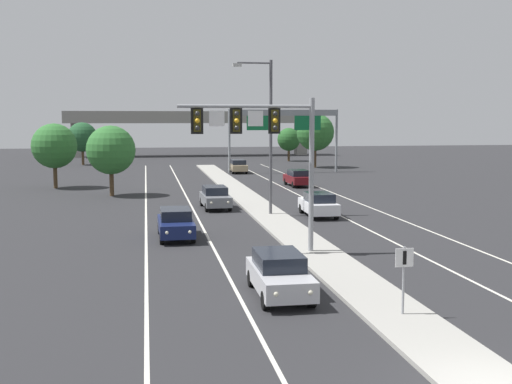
{
  "coord_description": "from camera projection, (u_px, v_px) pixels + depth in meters",
  "views": [
    {
      "loc": [
        -7.91,
        -12.84,
        6.39
      ],
      "look_at": [
        -3.2,
        14.26,
        3.2
      ],
      "focal_mm": 44.45,
      "sensor_mm": 36.0,
      "label": 1
    }
  ],
  "objects": [
    {
      "name": "median_island",
      "position": [
        305.0,
        243.0,
        32.26
      ],
      "size": [
        2.4,
        110.0,
        0.15
      ],
      "primitive_type": "cube",
      "color": "#9E9B93",
      "rests_on": "ground"
    },
    {
      "name": "lane_stripe_oncoming_center",
      "position": [
        201.0,
        225.0,
        38.32
      ],
      "size": [
        0.14,
        100.0,
        0.01
      ],
      "primitive_type": "cube",
      "color": "silver",
      "rests_on": "ground"
    },
    {
      "name": "lane_stripe_receding_center",
      "position": [
        350.0,
        221.0,
        39.92
      ],
      "size": [
        0.14,
        100.0,
        0.01
      ],
      "primitive_type": "cube",
      "color": "silver",
      "rests_on": "ground"
    },
    {
      "name": "edge_stripe_left",
      "position": [
        146.0,
        226.0,
        37.76
      ],
      "size": [
        0.14,
        100.0,
        0.01
      ],
      "primitive_type": "cube",
      "color": "silver",
      "rests_on": "ground"
    },
    {
      "name": "edge_stripe_right",
      "position": [
        400.0,
        219.0,
        40.48
      ],
      "size": [
        0.14,
        100.0,
        0.01
      ],
      "primitive_type": "cube",
      "color": "silver",
      "rests_on": "ground"
    },
    {
      "name": "overhead_signal_mast",
      "position": [
        266.0,
        139.0,
        29.1
      ],
      "size": [
        6.34,
        0.44,
        7.2
      ],
      "color": "gray",
      "rests_on": "median_island"
    },
    {
      "name": "median_sign_post",
      "position": [
        404.0,
        270.0,
        20.17
      ],
      "size": [
        0.6,
        0.1,
        2.2
      ],
      "color": "gray",
      "rests_on": "median_island"
    },
    {
      "name": "street_lamp_median",
      "position": [
        267.0,
        128.0,
        41.17
      ],
      "size": [
        2.58,
        0.28,
        10.0
      ],
      "color": "#4C4C51",
      "rests_on": "median_island"
    },
    {
      "name": "car_oncoming_silver",
      "position": [
        279.0,
        274.0,
        22.86
      ],
      "size": [
        1.84,
        4.48,
        1.58
      ],
      "color": "#B7B7BC",
      "rests_on": "ground"
    },
    {
      "name": "car_oncoming_navy",
      "position": [
        176.0,
        223.0,
        33.94
      ],
      "size": [
        1.86,
        4.49,
        1.58
      ],
      "color": "#141E4C",
      "rests_on": "ground"
    },
    {
      "name": "car_oncoming_grey",
      "position": [
        215.0,
        197.0,
        45.22
      ],
      "size": [
        1.93,
        4.51,
        1.58
      ],
      "color": "slate",
      "rests_on": "ground"
    },
    {
      "name": "car_receding_white",
      "position": [
        319.0,
        204.0,
        41.52
      ],
      "size": [
        1.91,
        4.51,
        1.58
      ],
      "color": "silver",
      "rests_on": "ground"
    },
    {
      "name": "car_receding_darkred",
      "position": [
        298.0,
        178.0,
        60.11
      ],
      "size": [
        1.92,
        4.51,
        1.58
      ],
      "color": "#5B0F14",
      "rests_on": "ground"
    },
    {
      "name": "car_receding_tan",
      "position": [
        238.0,
        166.0,
        74.91
      ],
      "size": [
        1.91,
        4.5,
        1.58
      ],
      "color": "tan",
      "rests_on": "ground"
    },
    {
      "name": "highway_sign_gantry",
      "position": [
        284.0,
        121.0,
        74.71
      ],
      "size": [
        13.28,
        0.42,
        7.5
      ],
      "color": "gray",
      "rests_on": "ground"
    },
    {
      "name": "overpass_bridge",
      "position": [
        192.0,
        122.0,
        108.65
      ],
      "size": [
        42.4,
        6.4,
        7.65
      ],
      "color": "gray",
      "rests_on": "ground"
    },
    {
      "name": "tree_far_left_b",
      "position": [
        82.0,
        137.0,
        87.65
      ],
      "size": [
        4.09,
        4.09,
        5.91
      ],
      "color": "#4C3823",
      "rests_on": "ground"
    },
    {
      "name": "tree_far_left_c",
      "position": [
        54.0,
        146.0,
        58.13
      ],
      "size": [
        4.13,
        4.13,
        5.97
      ],
      "color": "#4C3823",
      "rests_on": "ground"
    },
    {
      "name": "tree_far_right_b",
      "position": [
        289.0,
        139.0,
        95.5
      ],
      "size": [
        3.47,
        3.47,
        5.03
      ],
      "color": "#4C3823",
      "rests_on": "ground"
    },
    {
      "name": "tree_far_right_c",
      "position": [
        315.0,
        132.0,
        82.8
      ],
      "size": [
        4.91,
        4.91,
        7.1
      ],
      "color": "#4C3823",
      "rests_on": "ground"
    },
    {
      "name": "tree_far_left_a",
      "position": [
        111.0,
        150.0,
        52.24
      ],
      "size": [
        4.04,
        4.04,
        5.84
      ],
      "color": "#4C3823",
      "rests_on": "ground"
    }
  ]
}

